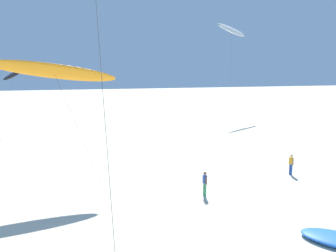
{
  "coord_description": "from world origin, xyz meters",
  "views": [
    {
      "loc": [
        -3.63,
        1.62,
        8.22
      ],
      "look_at": [
        2.9,
        23.26,
        4.46
      ],
      "focal_mm": 36.06,
      "sensor_mm": 36.0,
      "label": 1
    }
  ],
  "objects_px": {
    "flying_kite_2": "(54,71)",
    "person_mid_field": "(291,164)",
    "flying_kite_0": "(13,75)",
    "person_near_left": "(205,183)",
    "flying_kite_1": "(232,30)"
  },
  "relations": [
    {
      "from": "flying_kite_2",
      "to": "person_mid_field",
      "type": "height_order",
      "value": "flying_kite_2"
    },
    {
      "from": "flying_kite_0",
      "to": "person_near_left",
      "type": "height_order",
      "value": "flying_kite_0"
    },
    {
      "from": "flying_kite_2",
      "to": "person_mid_field",
      "type": "distance_m",
      "value": 19.22
    },
    {
      "from": "flying_kite_0",
      "to": "person_near_left",
      "type": "bearing_deg",
      "value": -64.54
    },
    {
      "from": "flying_kite_0",
      "to": "person_mid_field",
      "type": "height_order",
      "value": "flying_kite_0"
    },
    {
      "from": "flying_kite_1",
      "to": "flying_kite_2",
      "type": "distance_m",
      "value": 41.54
    },
    {
      "from": "flying_kite_1",
      "to": "flying_kite_2",
      "type": "xyz_separation_m",
      "value": [
        -28.62,
        -29.32,
        -6.84
      ]
    },
    {
      "from": "person_near_left",
      "to": "person_mid_field",
      "type": "distance_m",
      "value": 8.62
    },
    {
      "from": "flying_kite_0",
      "to": "person_near_left",
      "type": "xyz_separation_m",
      "value": [
        15.46,
        -32.48,
        -6.65
      ]
    },
    {
      "from": "flying_kite_2",
      "to": "person_mid_field",
      "type": "bearing_deg",
      "value": -9.87
    },
    {
      "from": "flying_kite_0",
      "to": "flying_kite_1",
      "type": "height_order",
      "value": "flying_kite_1"
    },
    {
      "from": "flying_kite_1",
      "to": "flying_kite_2",
      "type": "height_order",
      "value": "flying_kite_1"
    },
    {
      "from": "flying_kite_0",
      "to": "person_mid_field",
      "type": "bearing_deg",
      "value": -51.81
    },
    {
      "from": "flying_kite_2",
      "to": "person_near_left",
      "type": "height_order",
      "value": "flying_kite_2"
    },
    {
      "from": "flying_kite_1",
      "to": "person_mid_field",
      "type": "height_order",
      "value": "flying_kite_1"
    }
  ]
}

